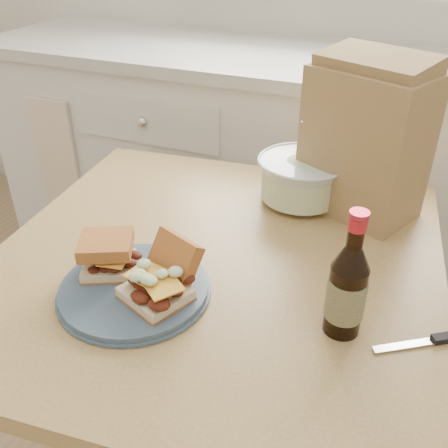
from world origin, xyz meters
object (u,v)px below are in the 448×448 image
at_px(dining_table, 215,298).
at_px(plate, 134,289).
at_px(coleslaw_bowl, 301,181).
at_px(paper_bag, 365,144).
at_px(beer_bottle, 347,289).

distance_m(dining_table, plate, 0.22).
distance_m(plate, coleslaw_bowl, 0.49).
bearing_deg(coleslaw_bowl, dining_table, -108.00).
relative_size(plate, paper_bag, 0.83).
height_order(coleslaw_bowl, beer_bottle, beer_bottle).
height_order(dining_table, paper_bag, paper_bag).
xyz_separation_m(plate, paper_bag, (0.31, 0.48, 0.15)).
bearing_deg(coleslaw_bowl, beer_bottle, -65.37).
xyz_separation_m(coleslaw_bowl, paper_bag, (0.13, 0.02, 0.11)).
relative_size(plate, beer_bottle, 1.19).
bearing_deg(plate, paper_bag, 56.48).
bearing_deg(coleslaw_bowl, plate, -112.01).
distance_m(dining_table, paper_bag, 0.47).
bearing_deg(paper_bag, dining_table, -102.27).
bearing_deg(paper_bag, plate, -99.96).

